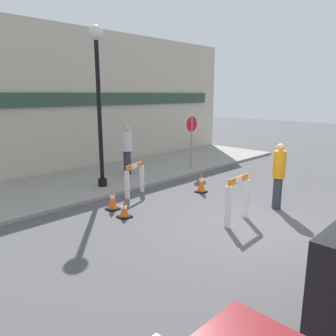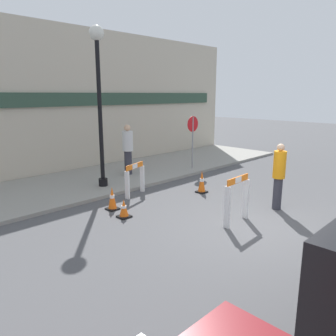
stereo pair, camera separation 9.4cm
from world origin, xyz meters
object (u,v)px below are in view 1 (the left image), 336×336
object	(u,v)px
streetlamp_post	(98,86)
person_pedestrian	(127,148)
person_worker	(279,174)
stop_sign	(192,134)

from	to	relation	value
streetlamp_post	person_pedestrian	xyz separation A→B (m)	(1.57, 0.68, -2.16)
person_worker	person_pedestrian	bearing A→B (deg)	-34.65
streetlamp_post	person_pedestrian	bearing A→B (deg)	23.52
streetlamp_post	stop_sign	bearing A→B (deg)	-5.18
stop_sign	person_worker	xyz separation A→B (m)	(-1.78, -4.52, -0.53)
person_worker	stop_sign	bearing A→B (deg)	-62.47
streetlamp_post	stop_sign	size ratio (longest dim) A/B	2.36
stop_sign	person_pedestrian	size ratio (longest dim) A/B	1.13
stop_sign	person_pedestrian	xyz separation A→B (m)	(-2.39, 1.04, -0.41)
person_worker	person_pedestrian	world-z (taller)	person_pedestrian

